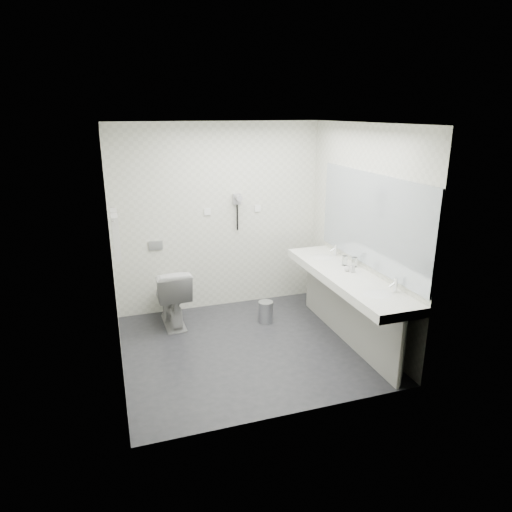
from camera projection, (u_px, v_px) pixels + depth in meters
name	position (u px, v px, depth m)	size (l,w,h in m)	color
floor	(248.00, 347.00, 5.30)	(2.80, 2.80, 0.00)	#27272C
ceiling	(246.00, 123.00, 4.55)	(2.80, 2.80, 0.00)	white
wall_back	(218.00, 218.00, 6.10)	(2.80, 2.80, 0.00)	silver
wall_front	(294.00, 285.00, 3.75)	(2.80, 2.80, 0.00)	silver
wall_left	(112.00, 256.00, 4.51)	(2.60, 2.60, 0.00)	silver
wall_right	(361.00, 233.00, 5.34)	(2.60, 2.60, 0.00)	silver
vanity_counter	(346.00, 278.00, 5.22)	(0.55, 2.20, 0.10)	white
vanity_panel	(346.00, 311.00, 5.35)	(0.03, 2.15, 0.75)	gray
vanity_post_near	(402.00, 353.00, 4.42)	(0.06, 0.06, 0.75)	silver
vanity_post_far	(311.00, 281.00, 6.30)	(0.06, 0.06, 0.75)	silver
mirror	(371.00, 220.00, 5.10)	(0.02, 2.20, 1.05)	#B2BCC6
basin_near	(378.00, 295.00, 4.62)	(0.40, 0.31, 0.05)	white
basin_far	(321.00, 258.00, 5.79)	(0.40, 0.31, 0.05)	white
faucet_near	(396.00, 285.00, 4.65)	(0.04, 0.04, 0.15)	silver
faucet_far	(336.00, 250.00, 5.83)	(0.04, 0.04, 0.15)	silver
soap_bottle_a	(352.00, 268.00, 5.23)	(0.05, 0.05, 0.11)	white
soap_bottle_b	(347.00, 268.00, 5.26)	(0.07, 0.07, 0.08)	white
glass_left	(354.00, 262.00, 5.41)	(0.06, 0.06, 0.12)	silver
glass_right	(345.00, 260.00, 5.46)	(0.06, 0.06, 0.12)	silver
toilet	(172.00, 296.00, 5.78)	(0.43, 0.76, 0.77)	white
flush_plate	(156.00, 246.00, 5.93)	(0.18, 0.02, 0.12)	#B2B5BA
pedal_bin	(266.00, 312.00, 5.90)	(0.19, 0.19, 0.27)	#B2B5BA
bin_lid	(266.00, 302.00, 5.85)	(0.19, 0.19, 0.01)	#B2B5BA
towel_rail	(113.00, 214.00, 4.93)	(0.02, 0.02, 0.62)	silver
towel_near	(116.00, 237.00, 4.87)	(0.07, 0.24, 0.48)	silver
towel_far	(115.00, 231.00, 5.13)	(0.07, 0.24, 0.48)	silver
dryer_cradle	(237.00, 199.00, 6.07)	(0.10, 0.04, 0.14)	#9E9DA2
dryer_barrel	(238.00, 198.00, 6.00)	(0.08, 0.08, 0.14)	#9E9DA2
dryer_cord	(237.00, 218.00, 6.14)	(0.02, 0.02, 0.35)	black
switch_plate_a	(207.00, 212.00, 6.02)	(0.09, 0.02, 0.09)	white
switch_plate_b	(258.00, 208.00, 6.23)	(0.09, 0.02, 0.09)	white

